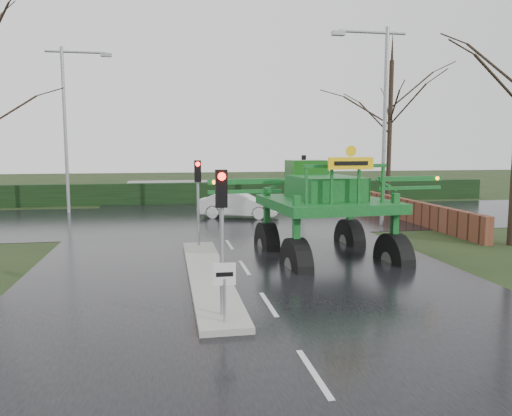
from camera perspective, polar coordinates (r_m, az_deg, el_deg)
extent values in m
plane|color=black|center=(13.04, 1.43, -11.02)|extent=(140.00, 140.00, 0.00)
cube|color=black|center=(22.65, -3.68, -3.30)|extent=(14.00, 80.00, 0.02)
cube|color=black|center=(28.55, -5.06, -1.19)|extent=(80.00, 12.00, 0.02)
cube|color=gray|center=(15.70, -5.50, -7.62)|extent=(1.20, 10.00, 0.16)
cube|color=black|center=(36.39, -6.21, 1.72)|extent=(44.00, 0.90, 1.50)
cube|color=#592D1E|center=(31.20, 14.51, 0.41)|extent=(0.40, 20.00, 1.20)
cylinder|color=gray|center=(11.24, -3.60, -10.53)|extent=(0.07, 0.07, 1.00)
cube|color=silver|center=(11.07, -3.62, -7.57)|extent=(0.50, 0.04, 0.50)
cube|color=black|center=(11.05, -3.61, -7.59)|extent=(0.38, 0.01, 0.10)
cylinder|color=gray|center=(11.45, -3.93, -4.52)|extent=(0.10, 0.10, 3.50)
cube|color=black|center=(11.26, -3.99, 2.23)|extent=(0.26, 0.22, 0.85)
sphere|color=#FF0C07|center=(11.11, -3.93, 3.61)|extent=(0.18, 0.18, 0.18)
cylinder|color=gray|center=(19.82, -6.63, 0.30)|extent=(0.10, 0.10, 3.50)
cube|color=black|center=(19.71, -6.68, 4.20)|extent=(0.26, 0.22, 0.85)
sphere|color=#FF0C07|center=(19.57, -6.67, 5.00)|extent=(0.18, 0.18, 0.18)
cylinder|color=gray|center=(33.47, 5.45, 3.00)|extent=(0.10, 0.10, 3.50)
cube|color=black|center=(33.41, 5.47, 5.31)|extent=(0.26, 0.22, 0.85)
sphere|color=#FF0C07|center=(33.52, 5.42, 5.80)|extent=(0.18, 0.18, 0.18)
cylinder|color=gray|center=(26.56, 14.47, 8.82)|extent=(0.20, 0.20, 10.00)
cylinder|color=gray|center=(26.83, 13.15, 18.97)|extent=(3.52, 0.14, 0.14)
cube|color=gray|center=(26.19, 9.39, 19.09)|extent=(0.65, 0.30, 0.20)
cylinder|color=gray|center=(32.72, -20.97, 8.18)|extent=(0.20, 0.20, 10.00)
cylinder|color=gray|center=(33.06, -19.91, 16.41)|extent=(3.52, 0.14, 0.14)
cube|color=gray|center=(32.81, -16.75, 16.39)|extent=(0.65, 0.30, 0.20)
cylinder|color=black|center=(36.62, 15.02, 8.22)|extent=(0.32, 0.32, 10.00)
cone|color=black|center=(37.23, 15.31, 17.18)|extent=(0.24, 0.24, 2.50)
cylinder|color=black|center=(18.00, -2.79, -2.69)|extent=(0.71, 2.06, 2.03)
cylinder|color=#595B56|center=(18.00, -2.79, -2.69)|extent=(0.65, 0.75, 0.71)
cube|color=#0D4C22|center=(17.83, -2.82, 1.32)|extent=(0.24, 0.24, 2.33)
cylinder|color=black|center=(19.07, 8.02, -2.21)|extent=(0.71, 2.06, 2.03)
cylinder|color=#595B56|center=(19.07, 8.02, -2.21)|extent=(0.65, 0.75, 0.71)
cube|color=#0D4C22|center=(18.91, 8.09, 1.58)|extent=(0.24, 0.24, 2.33)
cylinder|color=black|center=(14.51, 0.15, -5.03)|extent=(0.71, 2.06, 2.03)
cylinder|color=#595B56|center=(14.51, 0.15, -5.03)|extent=(0.65, 0.75, 0.71)
cube|color=#0D4C22|center=(14.30, 0.15, -0.05)|extent=(0.24, 0.24, 2.33)
cylinder|color=black|center=(15.81, 13.09, -4.22)|extent=(0.71, 2.06, 2.03)
cylinder|color=#595B56|center=(15.81, 13.09, -4.22)|extent=(0.65, 0.75, 0.71)
cube|color=#0D4C22|center=(15.62, 13.22, 0.35)|extent=(0.24, 0.24, 2.33)
cube|color=#0D4C22|center=(16.51, 4.69, 3.15)|extent=(4.61, 5.17, 0.35)
cube|color=#0D4C22|center=(16.67, 4.48, 5.11)|extent=(2.45, 3.20, 0.91)
cube|color=#134C11|center=(18.59, 2.45, 6.41)|extent=(1.61, 1.33, 1.32)
cube|color=#0D4C22|center=(14.95, 6.81, 8.38)|extent=(3.04, 0.35, 0.12)
cube|color=#0D4C22|center=(15.31, -6.39, 6.26)|extent=(2.64, 0.38, 0.18)
sphere|color=orange|center=(15.09, -10.55, 6.18)|extent=(0.14, 0.14, 0.14)
cube|color=#0D4C22|center=(17.45, 15.34, 6.13)|extent=(2.64, 0.38, 0.18)
sphere|color=orange|center=(17.95, 18.62, 6.03)|extent=(0.14, 0.14, 0.14)
cube|color=yellow|center=(14.58, 7.40, 8.81)|extent=(1.62, 0.18, 0.41)
cube|color=black|center=(14.58, 7.40, 8.81)|extent=(1.21, 0.10, 0.14)
cylinder|color=yellow|center=(14.60, 7.42, 10.40)|extent=(0.37, 0.07, 0.37)
imported|color=silver|center=(28.72, -2.01, -1.13)|extent=(4.80, 2.95, 1.49)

